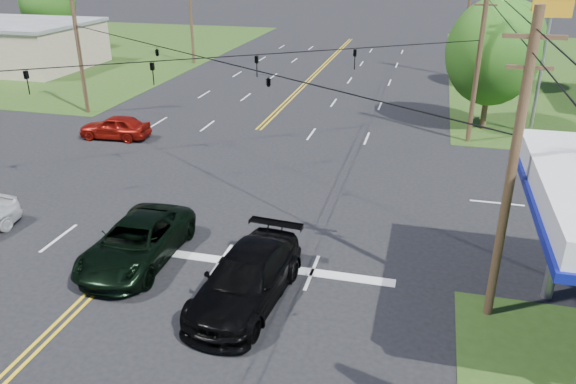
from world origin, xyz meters
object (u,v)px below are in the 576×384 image
(pole_left_far, at_px, (190,10))
(pole_ne, at_px, (479,60))
(pole_nw, at_px, (78,42))
(tree_far_l, at_px, (47,2))
(tree_right_b, at_px, (513,37))
(suv_black, at_px, (246,279))
(tree_right_a, at_px, (493,52))
(retail_nw, at_px, (6,46))
(pole_right_far, at_px, (467,18))
(pole_se, at_px, (512,172))
(pickup_dkgreen, at_px, (136,242))

(pole_left_far, bearing_deg, pole_ne, -36.16)
(pole_ne, bearing_deg, pole_left_far, 143.84)
(pole_nw, bearing_deg, tree_far_l, 129.56)
(pole_ne, height_order, pole_left_far, pole_left_far)
(pole_left_far, xyz_separation_m, tree_right_b, (29.50, -4.00, -0.95))
(tree_far_l, xyz_separation_m, suv_black, (37.27, -42.26, -4.34))
(pole_ne, relative_size, tree_right_b, 1.34)
(tree_right_a, bearing_deg, retail_nw, 167.20)
(tree_right_b, bearing_deg, tree_far_l, 170.63)
(retail_nw, distance_m, tree_right_b, 46.60)
(pole_left_far, bearing_deg, suv_black, -64.47)
(tree_right_b, bearing_deg, pole_ne, -103.13)
(tree_right_a, distance_m, suv_black, 24.24)
(pole_left_far, height_order, pole_right_far, same)
(tree_right_a, xyz_separation_m, tree_far_l, (-46.00, 20.00, 0.33))
(retail_nw, xyz_separation_m, pole_nw, (17.00, -13.00, 2.92))
(pole_nw, distance_m, pole_ne, 26.00)
(pole_se, distance_m, pickup_dkgreen, 13.16)
(pole_nw, xyz_separation_m, tree_right_b, (29.50, 15.00, -0.70))
(pole_right_far, relative_size, pickup_dkgreen, 1.73)
(pole_nw, relative_size, pole_right_far, 0.95)
(pole_left_far, bearing_deg, tree_right_b, -7.72)
(pole_nw, distance_m, tree_far_l, 29.83)
(retail_nw, relative_size, pole_nw, 1.68)
(pole_se, distance_m, suv_black, 8.82)
(tree_right_b, bearing_deg, suv_black, -108.15)
(retail_nw, height_order, tree_right_a, tree_right_a)
(pole_ne, height_order, pole_right_far, pole_right_far)
(pole_right_far, bearing_deg, tree_right_a, -86.42)
(tree_far_l, bearing_deg, pole_right_far, -5.08)
(pole_nw, relative_size, suv_black, 1.61)
(pole_ne, relative_size, tree_far_l, 1.09)
(tree_right_b, height_order, pickup_dkgreen, tree_right_b)
(pole_se, relative_size, tree_right_b, 1.34)
(pole_se, distance_m, tree_right_a, 21.02)
(pole_ne, bearing_deg, pole_nw, 180.00)
(retail_nw, bearing_deg, pole_ne, -16.82)
(pole_se, height_order, pole_right_far, pole_right_far)
(pole_se, bearing_deg, pickup_dkgreen, 179.09)
(pole_ne, relative_size, pole_right_far, 0.95)
(pole_left_far, height_order, tree_far_l, pole_left_far)
(tree_far_l, bearing_deg, pickup_dkgreen, -51.46)
(pole_se, relative_size, tree_far_l, 1.09)
(tree_right_a, bearing_deg, tree_far_l, 156.50)
(pole_right_far, bearing_deg, pole_ne, -90.00)
(retail_nw, height_order, pole_left_far, pole_left_far)
(retail_nw, bearing_deg, pole_se, -35.79)
(retail_nw, xyz_separation_m, pole_right_far, (43.00, 6.00, 3.17))
(retail_nw, relative_size, pole_left_far, 1.60)
(pole_nw, bearing_deg, pole_right_far, 36.16)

